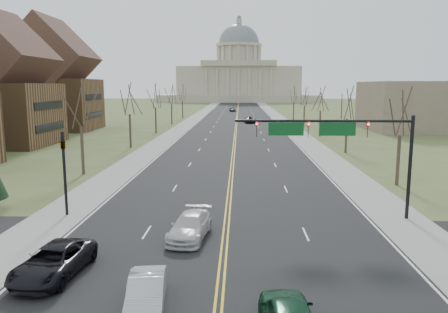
# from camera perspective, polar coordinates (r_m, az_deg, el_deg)

# --- Properties ---
(road) EXTENTS (20.00, 380.00, 0.01)m
(road) POSITION_cam_1_polar(r_m,az_deg,el_deg) (126.59, 1.71, 5.09)
(road) COLOR black
(road) RESTS_ON ground
(cross_road) EXTENTS (120.00, 14.00, 0.01)m
(cross_road) POSITION_cam_1_polar(r_m,az_deg,el_deg) (24.08, -0.10, -13.12)
(cross_road) COLOR black
(cross_road) RESTS_ON ground
(sidewalk_left) EXTENTS (4.00, 380.00, 0.03)m
(sidewalk_left) POSITION_cam_1_polar(r_m,az_deg,el_deg) (127.24, -3.73, 5.10)
(sidewalk_left) COLOR gray
(sidewalk_left) RESTS_ON ground
(sidewalk_right) EXTENTS (4.00, 380.00, 0.03)m
(sidewalk_right) POSITION_cam_1_polar(r_m,az_deg,el_deg) (127.08, 7.14, 5.04)
(sidewalk_right) COLOR gray
(sidewalk_right) RESTS_ON ground
(center_line) EXTENTS (0.42, 380.00, 0.01)m
(center_line) POSITION_cam_1_polar(r_m,az_deg,el_deg) (126.59, 1.71, 5.10)
(center_line) COLOR gold
(center_line) RESTS_ON road
(edge_line_left) EXTENTS (0.15, 380.00, 0.01)m
(edge_line_left) POSITION_cam_1_polar(r_m,az_deg,el_deg) (127.03, -2.74, 5.10)
(edge_line_left) COLOR silver
(edge_line_left) RESTS_ON road
(edge_line_right) EXTENTS (0.15, 380.00, 0.01)m
(edge_line_right) POSITION_cam_1_polar(r_m,az_deg,el_deg) (126.90, 6.15, 5.06)
(edge_line_right) COLOR silver
(edge_line_right) RESTS_ON road
(capitol) EXTENTS (90.00, 60.00, 50.00)m
(capitol) POSITION_cam_1_polar(r_m,az_deg,el_deg) (266.21, 1.94, 10.32)
(capitol) COLOR #B0A393
(capitol) RESTS_ON ground
(signal_mast) EXTENTS (12.12, 0.44, 7.20)m
(signal_mast) POSITION_cam_1_polar(r_m,az_deg,el_deg) (30.66, 14.50, 2.57)
(signal_mast) COLOR black
(signal_mast) RESTS_ON ground
(signal_left) EXTENTS (0.32, 0.36, 6.00)m
(signal_left) POSITION_cam_1_polar(r_m,az_deg,el_deg) (32.68, -20.16, -0.93)
(signal_left) COLOR black
(signal_left) RESTS_ON ground
(tree_r_0) EXTENTS (3.74, 3.74, 8.50)m
(tree_r_0) POSITION_cam_1_polar(r_m,az_deg,el_deg) (42.92, 22.13, 5.07)
(tree_r_0) COLOR #362A20
(tree_r_0) RESTS_ON ground
(tree_l_0) EXTENTS (3.96, 3.96, 9.00)m
(tree_l_0) POSITION_cam_1_polar(r_m,az_deg,el_deg) (47.23, -18.28, 6.08)
(tree_l_0) COLOR #362A20
(tree_l_0) RESTS_ON ground
(tree_r_1) EXTENTS (3.74, 3.74, 8.50)m
(tree_r_1) POSITION_cam_1_polar(r_m,az_deg,el_deg) (62.06, 15.84, 6.48)
(tree_r_1) COLOR #362A20
(tree_r_1) RESTS_ON ground
(tree_l_1) EXTENTS (3.96, 3.96, 9.00)m
(tree_l_1) POSITION_cam_1_polar(r_m,az_deg,el_deg) (66.34, -12.28, 7.11)
(tree_l_1) COLOR #362A20
(tree_l_1) RESTS_ON ground
(tree_r_2) EXTENTS (3.74, 3.74, 8.50)m
(tree_r_2) POSITION_cam_1_polar(r_m,az_deg,el_deg) (81.62, 12.53, 7.19)
(tree_r_2) COLOR #362A20
(tree_r_2) RESTS_ON ground
(tree_l_2) EXTENTS (3.96, 3.96, 9.00)m
(tree_l_2) POSITION_cam_1_polar(r_m,az_deg,el_deg) (85.86, -8.97, 7.65)
(tree_l_2) COLOR #362A20
(tree_l_2) RESTS_ON ground
(tree_r_3) EXTENTS (3.74, 3.74, 8.50)m
(tree_r_3) POSITION_cam_1_polar(r_m,az_deg,el_deg) (101.35, 10.49, 7.61)
(tree_r_3) COLOR #362A20
(tree_r_3) RESTS_ON ground
(tree_l_3) EXTENTS (3.96, 3.96, 9.00)m
(tree_l_3) POSITION_cam_1_polar(r_m,az_deg,el_deg) (105.55, -6.89, 7.97)
(tree_l_3) COLOR #362A20
(tree_l_3) RESTS_ON ground
(tree_r_4) EXTENTS (3.74, 3.74, 8.50)m
(tree_r_4) POSITION_cam_1_polar(r_m,az_deg,el_deg) (121.17, 9.12, 7.89)
(tree_r_4) COLOR #362A20
(tree_r_4) RESTS_ON ground
(tree_l_4) EXTENTS (3.96, 3.96, 9.00)m
(tree_l_4) POSITION_cam_1_polar(r_m,az_deg,el_deg) (125.35, -5.46, 8.19)
(tree_l_4) COLOR #362A20
(tree_l_4) RESTS_ON ground
(bldg_left_mid) EXTENTS (15.10, 14.28, 20.75)m
(bldg_left_mid) POSITION_cam_1_polar(r_m,az_deg,el_deg) (75.82, -27.26, 7.76)
(bldg_left_mid) COLOR brown
(bldg_left_mid) RESTS_ON ground
(bldg_left_far) EXTENTS (17.10, 14.28, 23.25)m
(bldg_left_far) POSITION_cam_1_polar(r_m,az_deg,el_deg) (98.26, -21.47, 8.83)
(bldg_left_far) COLOR brown
(bldg_left_far) RESTS_ON ground
(bldg_right_mass) EXTENTS (25.00, 20.00, 10.00)m
(bldg_right_mass) POSITION_cam_1_polar(r_m,az_deg,el_deg) (100.30, 25.21, 5.99)
(bldg_right_mass) COLOR #796156
(bldg_right_mass) RESTS_ON ground
(car_sb_inner_lead) EXTENTS (1.99, 4.38, 1.39)m
(car_sb_inner_lead) POSITION_cam_1_polar(r_m,az_deg,el_deg) (19.16, -10.10, -17.10)
(car_sb_inner_lead) COLOR #AEB0B7
(car_sb_inner_lead) RESTS_ON road
(car_sb_outer_lead) EXTENTS (2.95, 5.56, 1.49)m
(car_sb_outer_lead) POSITION_cam_1_polar(r_m,az_deg,el_deg) (23.22, -21.35, -12.66)
(car_sb_outer_lead) COLOR black
(car_sb_outer_lead) RESTS_ON road
(car_sb_inner_second) EXTENTS (2.66, 5.26, 1.46)m
(car_sb_inner_second) POSITION_cam_1_polar(r_m,az_deg,el_deg) (26.84, -4.47, -9.07)
(car_sb_inner_second) COLOR silver
(car_sb_inner_second) RESTS_ON road
(car_far_nb) EXTENTS (3.32, 6.13, 1.63)m
(car_far_nb) POSITION_cam_1_polar(r_m,az_deg,el_deg) (109.29, 3.40, 4.85)
(car_far_nb) COLOR black
(car_far_nb) RESTS_ON road
(car_far_sb) EXTENTS (2.55, 5.00, 1.63)m
(car_far_sb) POSITION_cam_1_polar(r_m,az_deg,el_deg) (157.06, 1.10, 6.20)
(car_far_sb) COLOR #44474B
(car_far_sb) RESTS_ON road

